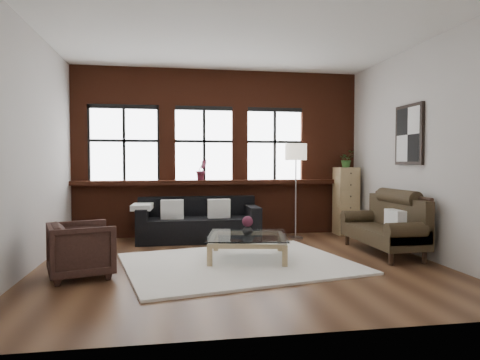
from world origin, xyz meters
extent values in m
plane|color=#492C1A|center=(0.00, 0.00, 0.00)|extent=(5.50, 5.50, 0.00)
plane|color=white|center=(0.00, 0.00, 3.20)|extent=(5.50, 5.50, 0.00)
plane|color=beige|center=(0.00, 2.50, 1.60)|extent=(5.50, 0.00, 5.50)
plane|color=beige|center=(0.00, -2.50, 1.60)|extent=(5.50, 0.00, 5.50)
plane|color=beige|center=(-2.75, 0.00, 1.60)|extent=(0.00, 5.00, 5.00)
plane|color=beige|center=(2.75, 0.00, 1.60)|extent=(0.00, 5.00, 5.00)
cube|color=#542313|center=(0.00, 2.35, 1.04)|extent=(5.50, 0.30, 0.08)
cube|color=white|center=(-0.03, -0.03, 0.02)|extent=(3.45, 2.95, 0.03)
cube|color=silver|center=(-0.92, 1.80, 0.59)|extent=(0.41, 0.16, 0.34)
cube|color=silver|center=(-0.09, 1.80, 0.59)|extent=(0.40, 0.15, 0.34)
cube|color=silver|center=(2.22, -0.20, 0.57)|extent=(0.14, 0.38, 0.34)
imported|color=black|center=(-2.05, -0.37, 0.34)|extent=(0.94, 0.93, 0.68)
imported|color=#B2B2B2|center=(0.15, 0.22, 0.45)|extent=(0.19, 0.19, 0.16)
sphere|color=#581E32|center=(0.15, 0.22, 0.56)|extent=(0.16, 0.16, 0.16)
cube|color=tan|center=(2.46, 2.08, 0.66)|extent=(0.41, 0.41, 1.32)
imported|color=#2D5923|center=(2.46, 2.08, 1.49)|extent=(0.35, 0.32, 0.33)
imported|color=#581E32|center=(-0.36, 2.32, 1.28)|extent=(0.26, 0.23, 0.39)
camera|label=1|loc=(-0.97, -5.84, 1.42)|focal=32.00mm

